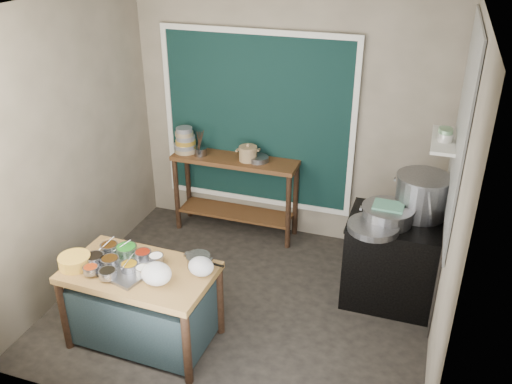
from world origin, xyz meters
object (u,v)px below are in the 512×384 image
(saucepan, at_px, (198,261))
(stock_pot, at_px, (422,196))
(yellow_basin, at_px, (75,261))
(steamer, at_px, (388,214))
(prep_table, at_px, (143,305))
(ceramic_crock, at_px, (248,154))
(utensil_cup, at_px, (200,151))
(stove_block, at_px, (394,262))
(back_counter, at_px, (236,195))
(condiment_tray, at_px, (121,266))

(saucepan, height_order, stock_pot, stock_pot)
(yellow_basin, height_order, saucepan, saucepan)
(steamer, bearing_deg, yellow_basin, -150.51)
(yellow_basin, relative_size, stock_pot, 0.52)
(saucepan, relative_size, stock_pot, 0.41)
(prep_table, bearing_deg, stock_pot, 36.23)
(yellow_basin, bearing_deg, stock_pot, 30.84)
(stock_pot, xyz_separation_m, steamer, (-0.27, -0.24, -0.12))
(ceramic_crock, relative_size, stock_pot, 0.42)
(yellow_basin, distance_m, stock_pot, 3.15)
(saucepan, xyz_separation_m, utensil_cup, (-0.76, 1.79, 0.19))
(stove_block, distance_m, stock_pot, 0.70)
(prep_table, bearing_deg, stove_block, 34.84)
(back_counter, bearing_deg, prep_table, -92.82)
(utensil_cup, xyz_separation_m, steamer, (2.19, -0.75, -0.04))
(prep_table, relative_size, condiment_tray, 2.14)
(stock_pot, distance_m, steamer, 0.38)
(saucepan, distance_m, utensil_cup, 1.95)
(stove_block, bearing_deg, steamer, -152.31)
(saucepan, bearing_deg, back_counter, 106.00)
(stock_pot, bearing_deg, saucepan, -143.02)
(yellow_basin, bearing_deg, stove_block, 29.41)
(saucepan, relative_size, utensil_cup, 1.38)
(stock_pot, bearing_deg, ceramic_crock, 164.16)
(stove_block, height_order, ceramic_crock, ceramic_crock)
(saucepan, relative_size, ceramic_crock, 0.96)
(yellow_basin, xyz_separation_m, ceramic_crock, (0.79, 2.14, 0.22))
(condiment_tray, height_order, yellow_basin, yellow_basin)
(prep_table, xyz_separation_m, back_counter, (0.10, 2.03, 0.10))
(stock_pot, bearing_deg, prep_table, -145.59)
(prep_table, bearing_deg, ceramic_crock, 84.41)
(yellow_basin, height_order, steamer, steamer)
(prep_table, relative_size, back_counter, 0.86)
(stove_block, relative_size, stock_pot, 1.75)
(stove_block, bearing_deg, stock_pot, 48.31)
(condiment_tray, relative_size, saucepan, 2.80)
(stove_block, xyz_separation_m, stock_pot, (0.16, 0.18, 0.66))
(stove_block, bearing_deg, back_counter, 158.98)
(condiment_tray, height_order, utensil_cup, utensil_cup)
(back_counter, xyz_separation_m, saucepan, (0.36, -1.83, 0.33))
(back_counter, distance_m, yellow_basin, 2.27)
(condiment_tray, relative_size, stock_pot, 1.14)
(back_counter, bearing_deg, stove_block, -21.02)
(steamer, bearing_deg, back_counter, 156.18)
(prep_table, distance_m, steamer, 2.33)
(back_counter, distance_m, stove_block, 2.04)
(yellow_basin, bearing_deg, utensil_cup, 83.90)
(back_counter, height_order, yellow_basin, back_counter)
(back_counter, bearing_deg, yellow_basin, -106.31)
(condiment_tray, bearing_deg, prep_table, 3.51)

